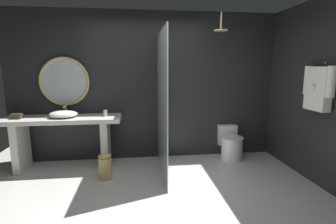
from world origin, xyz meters
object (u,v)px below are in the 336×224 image
(round_wall_mirror, at_px, (64,82))
(waste_bin, at_px, (105,166))
(hanging_bathrobe, at_px, (318,87))
(tissue_box, at_px, (17,116))
(toilet, at_px, (231,145))
(rain_shower_head, at_px, (221,29))
(vessel_sink, at_px, (63,114))
(tumbler_cup, at_px, (105,113))

(round_wall_mirror, bearing_deg, waste_bin, -48.85)
(hanging_bathrobe, distance_m, waste_bin, 3.19)
(tissue_box, xyz_separation_m, hanging_bathrobe, (4.29, -1.03, 0.50))
(tissue_box, distance_m, waste_bin, 1.63)
(hanging_bathrobe, bearing_deg, toilet, 123.30)
(tissue_box, height_order, toilet, tissue_box)
(rain_shower_head, bearing_deg, vessel_sink, 176.36)
(rain_shower_head, distance_m, waste_bin, 2.76)
(tissue_box, relative_size, hanging_bathrobe, 0.22)
(vessel_sink, xyz_separation_m, rain_shower_head, (2.50, -0.16, 1.33))
(vessel_sink, bearing_deg, hanging_bathrobe, -16.06)
(toilet, bearing_deg, rain_shower_head, -143.43)
(vessel_sink, bearing_deg, toilet, 1.99)
(hanging_bathrobe, relative_size, toilet, 1.13)
(round_wall_mirror, height_order, toilet, round_wall_mirror)
(tumbler_cup, distance_m, round_wall_mirror, 0.89)
(round_wall_mirror, xyz_separation_m, hanging_bathrobe, (3.62, -1.35, -0.02))
(hanging_bathrobe, relative_size, waste_bin, 1.71)
(rain_shower_head, xyz_separation_m, hanging_bathrobe, (1.09, -0.88, -0.84))
(hanging_bathrobe, bearing_deg, round_wall_mirror, 159.61)
(vessel_sink, bearing_deg, tissue_box, 179.97)
(rain_shower_head, bearing_deg, toilet, 36.57)
(tumbler_cup, bearing_deg, hanging_bathrobe, -20.12)
(hanging_bathrobe, bearing_deg, waste_bin, 169.65)
(hanging_bathrobe, bearing_deg, tumbler_cup, 159.88)
(tissue_box, bearing_deg, waste_bin, -19.99)
(vessel_sink, height_order, toilet, vessel_sink)
(round_wall_mirror, bearing_deg, toilet, -4.25)
(tumbler_cup, distance_m, tissue_box, 1.35)
(tumbler_cup, xyz_separation_m, hanging_bathrobe, (2.94, -1.08, 0.49))
(vessel_sink, bearing_deg, waste_bin, -36.43)
(tissue_box, bearing_deg, hanging_bathrobe, -13.55)
(toilet, bearing_deg, tumbler_cup, -178.54)
(tumbler_cup, height_order, toilet, tumbler_cup)
(tissue_box, bearing_deg, vessel_sink, -0.03)
(toilet, bearing_deg, round_wall_mirror, 175.75)
(tumbler_cup, height_order, tissue_box, tumbler_cup)
(round_wall_mirror, height_order, waste_bin, round_wall_mirror)
(vessel_sink, distance_m, waste_bin, 1.11)
(tissue_box, height_order, rain_shower_head, rain_shower_head)
(toilet, bearing_deg, hanging_bathrobe, -56.70)
(rain_shower_head, distance_m, hanging_bathrobe, 1.63)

